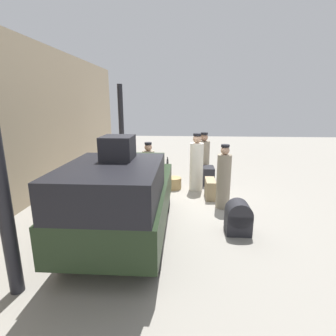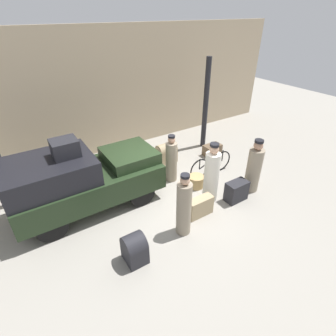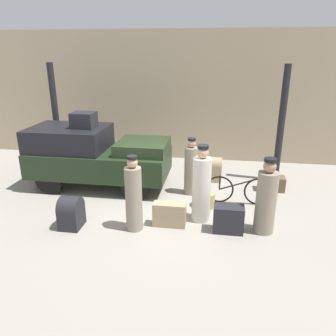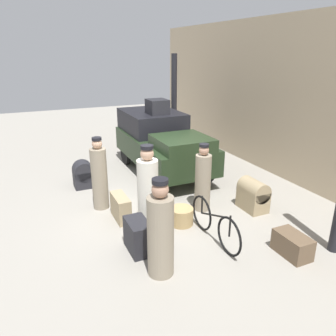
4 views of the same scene
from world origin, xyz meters
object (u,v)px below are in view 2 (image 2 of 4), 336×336
porter_with_bicycle (254,168)px  suitcase_black_upright (212,150)px  porter_standing_middle (184,207)px  bicycle (211,165)px  truck (82,179)px  trunk_barrel_dark (134,248)px  porter_carrying_trunk (171,160)px  trunk_umber_medium (236,191)px  conductor_in_dark_uniform (211,175)px  trunk_on_truck_roof (65,148)px  trunk_wicker_pale (200,207)px  suitcase_tan_flat (166,153)px  wicker_basket (196,181)px

porter_with_bicycle → suitcase_black_upright: bearing=78.1°
porter_standing_middle → suitcase_black_upright: size_ratio=2.48×
bicycle → porter_standing_middle: (-2.37, -1.68, 0.41)m
truck → trunk_barrel_dark: 2.53m
bicycle → porter_carrying_trunk: porter_carrying_trunk is taller
bicycle → trunk_umber_medium: bearing=-101.1°
conductor_in_dark_uniform → trunk_on_truck_roof: 3.97m
truck → porter_standing_middle: (1.75, -2.30, -0.17)m
porter_standing_middle → trunk_on_truck_roof: bearing=130.9°
porter_with_bicycle → suitcase_black_upright: size_ratio=2.46×
truck → trunk_on_truck_roof: (-0.24, -0.00, 1.00)m
truck → trunk_wicker_pale: truck is taller
trunk_umber_medium → trunk_wicker_pale: bearing=177.5°
porter_carrying_trunk → suitcase_tan_flat: (0.50, 1.08, -0.35)m
bicycle → porter_with_bicycle: 1.49m
suitcase_tan_flat → trunk_umber_medium: 3.07m
trunk_barrel_dark → truck: bearing=97.4°
porter_standing_middle → porter_carrying_trunk: 2.40m
bicycle → wicker_basket: bearing=-161.1°
trunk_on_truck_roof → trunk_wicker_pale: bearing=-36.6°
porter_with_bicycle → wicker_basket: bearing=141.8°
suitcase_black_upright → suitcase_tan_flat: (-1.79, 0.50, 0.17)m
wicker_basket → porter_carrying_trunk: (-0.44, 0.76, 0.54)m
truck → trunk_on_truck_roof: size_ratio=6.30×
trunk_umber_medium → trunk_barrel_dark: bearing=-174.4°
suitcase_black_upright → trunk_on_truck_roof: size_ratio=1.11×
porter_standing_middle → trunk_umber_medium: size_ratio=2.61×
wicker_basket → trunk_barrel_dark: trunk_barrel_dark is taller
wicker_basket → trunk_umber_medium: size_ratio=0.77×
porter_standing_middle → trunk_on_truck_roof: size_ratio=2.75×
porter_with_bicycle → trunk_barrel_dark: porter_with_bicycle is taller
trunk_wicker_pale → trunk_on_truck_roof: trunk_on_truck_roof is taller
porter_with_bicycle → trunk_barrel_dark: 4.33m
trunk_on_truck_roof → porter_standing_middle: bearing=-49.1°
trunk_barrel_dark → trunk_umber_medium: bearing=5.6°
porter_carrying_trunk → trunk_on_truck_roof: trunk_on_truck_roof is taller
trunk_umber_medium → suitcase_black_upright: bearing=63.0°
wicker_basket → trunk_on_truck_roof: (-3.50, 0.91, 1.78)m
bicycle → trunk_barrel_dark: bearing=-154.4°
truck → trunk_on_truck_roof: 1.03m
wicker_basket → trunk_wicker_pale: (-0.76, -1.13, 0.09)m
porter_with_bicycle → suitcase_tan_flat: porter_with_bicycle is taller
porter_carrying_trunk → trunk_on_truck_roof: size_ratio=2.55×
conductor_in_dark_uniform → trunk_umber_medium: bearing=-35.4°
suitcase_black_upright → trunk_on_truck_roof: 5.65m
porter_with_bicycle → porter_carrying_trunk: 2.55m
truck → trunk_umber_medium: (3.83, -2.09, -0.66)m
trunk_on_truck_roof → porter_with_bicycle: bearing=-22.1°
suitcase_tan_flat → porter_with_bicycle: bearing=-66.1°
wicker_basket → trunk_wicker_pale: 1.36m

